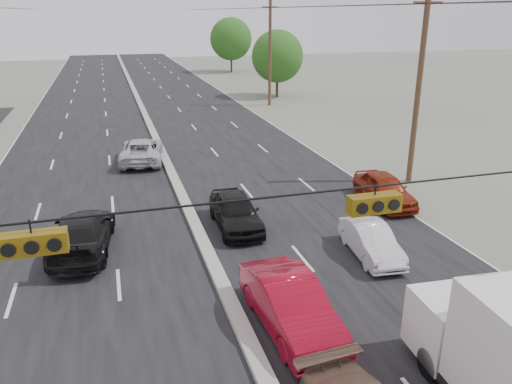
% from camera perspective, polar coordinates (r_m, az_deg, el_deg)
% --- Properties ---
extents(road_surface, '(20.00, 160.00, 0.02)m').
position_cam_1_polar(road_surface, '(38.95, -11.57, 6.33)').
color(road_surface, black).
rests_on(road_surface, ground).
extents(center_median, '(0.50, 160.00, 0.20)m').
position_cam_1_polar(center_median, '(38.93, -11.58, 6.47)').
color(center_median, gray).
rests_on(center_median, ground).
extents(utility_pole_right_b, '(1.60, 0.30, 10.00)m').
position_cam_1_polar(utility_pole_right_b, '(27.91, 18.08, 11.19)').
color(utility_pole_right_b, '#422D1E').
rests_on(utility_pole_right_b, ground).
extents(utility_pole_right_c, '(1.60, 0.30, 10.00)m').
position_cam_1_polar(utility_pole_right_c, '(50.44, 1.60, 15.61)').
color(utility_pole_right_c, '#422D1E').
rests_on(utility_pole_right_c, ground).
extents(traffic_signals, '(25.00, 0.30, 0.54)m').
position_cam_1_polar(traffic_signals, '(9.64, 12.85, -1.12)').
color(traffic_signals, black).
rests_on(traffic_signals, ground).
extents(tree_right_mid, '(5.60, 5.60, 7.14)m').
position_cam_1_polar(tree_right_mid, '(56.02, 2.47, 15.23)').
color(tree_right_mid, '#382619').
rests_on(tree_right_mid, ground).
extents(tree_right_far, '(6.40, 6.40, 8.16)m').
position_cam_1_polar(tree_right_far, '(80.22, -2.88, 17.07)').
color(tree_right_far, '#382619').
rests_on(tree_right_far, ground).
extents(red_sedan, '(1.93, 4.87, 1.58)m').
position_cam_1_polar(red_sedan, '(15.00, 3.94, -12.76)').
color(red_sedan, maroon).
rests_on(red_sedan, ground).
extents(queue_car_a, '(1.86, 4.45, 1.51)m').
position_cam_1_polar(queue_car_a, '(21.55, -2.34, -2.25)').
color(queue_car_a, black).
rests_on(queue_car_a, ground).
extents(queue_car_b, '(1.68, 3.90, 1.25)m').
position_cam_1_polar(queue_car_b, '(19.59, 13.01, -5.54)').
color(queue_car_b, silver).
rests_on(queue_car_b, ground).
extents(queue_car_e, '(2.06, 4.49, 1.49)m').
position_cam_1_polar(queue_car_e, '(25.04, 14.46, 0.31)').
color(queue_car_e, maroon).
rests_on(queue_car_e, ground).
extents(oncoming_near, '(2.74, 5.49, 1.53)m').
position_cam_1_polar(oncoming_near, '(20.56, -19.29, -4.52)').
color(oncoming_near, black).
rests_on(oncoming_near, ground).
extents(oncoming_far, '(3.16, 5.59, 1.47)m').
position_cam_1_polar(oncoming_far, '(31.97, -12.93, 4.65)').
color(oncoming_far, silver).
rests_on(oncoming_far, ground).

